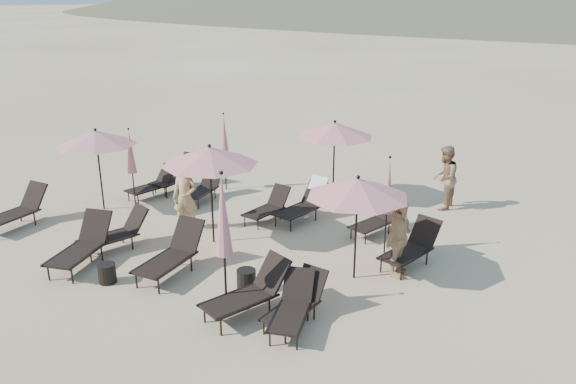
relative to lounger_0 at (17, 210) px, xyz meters
The scene contains 28 objects.
ground 6.16m from the lounger_0, ahead, with size 800.00×800.00×0.00m, color #D6BA8C.
lounger_0 is the anchor object (origin of this frame).
lounger_1 3.33m from the lounger_0, ahead, with size 1.09×1.77×0.96m.
lounger_2 3.35m from the lounger_0, 10.04° to the right, with size 1.22×1.96×1.06m.
lounger_3 5.34m from the lounger_0, ahead, with size 0.88×1.90×1.06m.
lounger_4 7.73m from the lounger_0, ahead, with size 1.21×1.89×1.02m.
lounger_5 8.65m from the lounger_0, ahead, with size 1.04×1.64×0.88m.
lounger_6 4.78m from the lounger_0, 71.98° to the left, with size 0.70×1.78×1.02m.
lounger_7 5.13m from the lounger_0, 56.63° to the left, with size 0.83×1.67×1.00m.
lounger_8 6.62m from the lounger_0, 35.76° to the left, with size 0.72×1.54×0.85m.
lounger_9 7.61m from the lounger_0, 35.55° to the left, with size 0.91×1.82×1.08m.
lounger_10 9.41m from the lounger_0, 28.85° to the left, with size 0.95×1.59×0.86m.
lounger_11 10.18m from the lounger_0, 19.09° to the left, with size 0.98×1.77×0.96m.
lounger_12 3.86m from the lounger_0, 69.66° to the left, with size 0.84×1.63×0.89m.
lounger_13 8.63m from the lounger_0, ahead, with size 0.66×1.55×0.87m.
umbrella_open_0 2.78m from the lounger_0, 67.31° to the left, with size 2.20×2.20×2.37m.
umbrella_open_1 5.65m from the lounger_0, 21.37° to the left, with size 2.33×2.33×2.51m.
umbrella_open_2 9.18m from the lounger_0, 13.29° to the left, with size 2.17×2.17×2.34m.
umbrella_open_3 8.88m from the lounger_0, 45.24° to the left, with size 2.28×2.28×2.45m.
umbrella_closed_0 7.48m from the lounger_0, ahead, with size 0.33×0.33×2.86m.
umbrella_closed_1 9.64m from the lounger_0, 22.14° to the left, with size 0.28×0.28×2.39m.
umbrella_closed_2 3.32m from the lounger_0, 63.43° to the left, with size 0.27×0.27×2.31m.
umbrella_closed_3 6.15m from the lounger_0, 62.60° to the left, with size 0.29×0.29×2.46m.
side_table_0 4.51m from the lounger_0, 11.32° to the right, with size 0.38×0.38×0.42m, color black.
side_table_1 7.17m from the lounger_0, ahead, with size 0.40×0.40×0.48m, color black.
beachgoer_a 4.50m from the lounger_0, 29.84° to the left, with size 0.64×0.42×1.76m, color tan.
beachgoer_b 11.67m from the lounger_0, 38.60° to the left, with size 0.90×0.70×1.85m, color #9A714F.
beachgoer_c 9.92m from the lounger_0, 15.69° to the left, with size 1.02×0.42×1.74m, color tan.
Camera 1 is at (7.18, -7.89, 5.76)m, focal length 35.00 mm.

